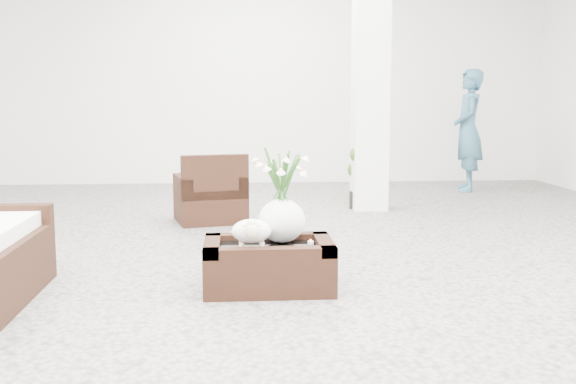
{
  "coord_description": "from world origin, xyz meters",
  "views": [
    {
      "loc": [
        -0.4,
        -5.33,
        1.35
      ],
      "look_at": [
        0.0,
        -0.1,
        0.62
      ],
      "focal_mm": 42.81,
      "sensor_mm": 36.0,
      "label": 1
    }
  ],
  "objects": [
    {
      "name": "ground",
      "position": [
        0.0,
        0.0,
        0.0
      ],
      "size": [
        11.0,
        11.0,
        0.0
      ],
      "primitive_type": "plane",
      "color": "gray",
      "rests_on": "ground"
    },
    {
      "name": "column",
      "position": [
        1.2,
        2.8,
        1.75
      ],
      "size": [
        0.4,
        0.4,
        3.5
      ],
      "primitive_type": "cube",
      "color": "white",
      "rests_on": "ground"
    },
    {
      "name": "coffee_table",
      "position": [
        -0.18,
        -0.61,
        0.16
      ],
      "size": [
        0.9,
        0.6,
        0.31
      ],
      "primitive_type": "cube",
      "color": "black",
      "rests_on": "ground"
    },
    {
      "name": "sheep_figurine",
      "position": [
        -0.3,
        -0.71,
        0.42
      ],
      "size": [
        0.28,
        0.23,
        0.21
      ],
      "primitive_type": "ellipsoid",
      "color": "white",
      "rests_on": "coffee_table"
    },
    {
      "name": "planter_narcissus",
      "position": [
        -0.08,
        -0.51,
        0.71
      ],
      "size": [
        0.44,
        0.44,
        0.8
      ],
      "primitive_type": null,
      "color": "white",
      "rests_on": "coffee_table"
    },
    {
      "name": "tealight",
      "position": [
        0.12,
        -0.59,
        0.33
      ],
      "size": [
        0.04,
        0.04,
        0.03
      ],
      "primitive_type": "cylinder",
      "color": "white",
      "rests_on": "coffee_table"
    },
    {
      "name": "armchair",
      "position": [
        -0.68,
        2.1,
        0.38
      ],
      "size": [
        0.84,
        0.82,
        0.75
      ],
      "primitive_type": "cube",
      "rotation": [
        0.0,
        0.0,
        3.38
      ],
      "color": "black",
      "rests_on": "ground"
    },
    {
      "name": "topiary",
      "position": [
        1.13,
        2.84,
        0.66
      ],
      "size": [
        0.35,
        0.35,
        1.32
      ],
      "primitive_type": null,
      "color": "#2A4D18",
      "rests_on": "ground"
    },
    {
      "name": "shopper",
      "position": [
        2.92,
        4.3,
        0.87
      ],
      "size": [
        0.54,
        0.71,
        1.75
      ],
      "primitive_type": "imported",
      "rotation": [
        0.0,
        0.0,
        -1.77
      ],
      "color": "#346175",
      "rests_on": "ground"
    }
  ]
}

